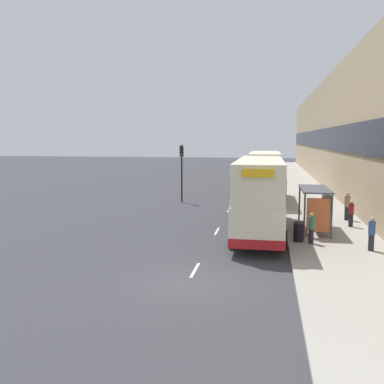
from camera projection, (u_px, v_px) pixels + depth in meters
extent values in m
plane|color=#38383D|center=(187.00, 284.00, 16.19)|extent=(220.00, 220.00, 0.00)
cube|color=#A39E93|center=(297.00, 183.00, 52.65)|extent=(5.00, 93.00, 0.14)
cube|color=tan|center=(333.00, 133.00, 51.21)|extent=(3.00, 93.00, 12.19)
cube|color=black|center=(320.00, 139.00, 51.55)|extent=(0.12, 89.28, 2.19)
cube|color=silver|center=(195.00, 270.00, 17.85)|extent=(0.12, 2.00, 0.01)
cube|color=silver|center=(217.00, 231.00, 25.37)|extent=(0.12, 2.00, 0.01)
cube|color=silver|center=(229.00, 210.00, 32.90)|extent=(0.12, 2.00, 0.01)
cube|color=silver|center=(236.00, 197.00, 40.43)|extent=(0.12, 2.00, 0.01)
cube|color=silver|center=(241.00, 188.00, 47.95)|extent=(0.12, 2.00, 0.01)
cube|color=#4C4C51|center=(315.00, 189.00, 24.66)|extent=(1.60, 4.20, 0.08)
cylinder|color=#4C4C51|center=(305.00, 216.00, 22.98)|extent=(0.10, 0.10, 2.40)
cylinder|color=#4C4C51|center=(299.00, 205.00, 26.89)|extent=(0.10, 0.10, 2.40)
cylinder|color=#4C4C51|center=(332.00, 217.00, 22.74)|extent=(0.10, 0.10, 2.40)
cylinder|color=#4C4C51|center=(322.00, 205.00, 26.65)|extent=(0.10, 0.10, 2.40)
cube|color=#99A8B2|center=(326.00, 208.00, 24.68)|extent=(0.04, 3.68, 1.92)
cube|color=#D86633|center=(318.00, 215.00, 22.91)|extent=(1.19, 0.10, 1.82)
cube|color=maroon|center=(318.00, 223.00, 24.87)|extent=(0.36, 2.80, 0.08)
cube|color=beige|center=(259.00, 210.00, 24.45)|extent=(2.55, 10.99, 1.85)
cube|color=beige|center=(260.00, 177.00, 24.22)|extent=(2.50, 10.66, 1.95)
cube|color=#B2191E|center=(259.00, 222.00, 24.54)|extent=(2.58, 11.04, 0.45)
cube|color=#2D3847|center=(260.00, 203.00, 24.41)|extent=(2.58, 10.33, 0.81)
cube|color=#2D3847|center=(260.00, 178.00, 24.23)|extent=(2.55, 10.33, 0.94)
cube|color=yellow|center=(258.00, 173.00, 18.80)|extent=(1.40, 0.08, 0.36)
cylinder|color=black|center=(241.00, 214.00, 28.44)|extent=(0.30, 1.00, 1.00)
cylinder|color=black|center=(280.00, 215.00, 27.99)|extent=(0.30, 1.00, 1.00)
cylinder|color=black|center=(232.00, 238.00, 21.46)|extent=(0.30, 1.00, 1.00)
cylinder|color=black|center=(284.00, 240.00, 21.02)|extent=(0.30, 1.00, 1.00)
cube|color=beige|center=(264.00, 186.00, 36.90)|extent=(2.55, 10.19, 1.85)
cube|color=beige|center=(265.00, 164.00, 36.67)|extent=(2.50, 9.88, 1.95)
cube|color=#B2191E|center=(264.00, 194.00, 36.99)|extent=(2.58, 10.24, 0.45)
cube|color=#2D3847|center=(264.00, 182.00, 36.86)|extent=(2.58, 9.58, 0.81)
cube|color=#2D3847|center=(265.00, 165.00, 36.68)|extent=(2.55, 9.58, 0.94)
cube|color=yellow|center=(264.00, 159.00, 31.63)|extent=(1.40, 0.08, 0.36)
cylinder|color=black|center=(251.00, 191.00, 40.62)|extent=(0.30, 1.00, 1.00)
cylinder|color=black|center=(278.00, 192.00, 40.18)|extent=(0.30, 1.00, 1.00)
cylinder|color=black|center=(248.00, 201.00, 34.15)|extent=(0.30, 1.00, 1.00)
cylinder|color=black|center=(280.00, 202.00, 33.71)|extent=(0.30, 1.00, 1.00)
cube|color=maroon|center=(269.00, 166.00, 76.11)|extent=(1.87, 4.02, 0.81)
cube|color=#2D3847|center=(270.00, 162.00, 75.82)|extent=(1.65, 1.93, 0.66)
cylinder|color=black|center=(264.00, 167.00, 77.54)|extent=(0.20, 0.60, 0.60)
cylinder|color=black|center=(275.00, 168.00, 77.21)|extent=(0.20, 0.60, 0.60)
cylinder|color=black|center=(264.00, 168.00, 75.10)|extent=(0.20, 0.60, 0.60)
cylinder|color=black|center=(275.00, 169.00, 74.77)|extent=(0.20, 0.60, 0.60)
cube|color=silver|center=(266.00, 169.00, 68.18)|extent=(1.73, 3.85, 0.83)
cube|color=#2D3847|center=(266.00, 164.00, 67.89)|extent=(1.52, 1.85, 0.68)
cylinder|color=black|center=(260.00, 171.00, 69.54)|extent=(0.20, 0.60, 0.60)
cylinder|color=black|center=(271.00, 171.00, 69.24)|extent=(0.20, 0.60, 0.60)
cylinder|color=black|center=(260.00, 172.00, 67.21)|extent=(0.20, 0.60, 0.60)
cylinder|color=black|center=(271.00, 172.00, 66.91)|extent=(0.20, 0.60, 0.60)
cylinder|color=#23232D|center=(351.00, 220.00, 25.95)|extent=(0.26, 0.26, 0.77)
cylinder|color=maroon|center=(351.00, 209.00, 25.86)|extent=(0.32, 0.32, 0.64)
sphere|color=tan|center=(352.00, 202.00, 25.81)|extent=(0.21, 0.21, 0.21)
cylinder|color=#23232D|center=(311.00, 236.00, 21.80)|extent=(0.26, 0.26, 0.75)
cylinder|color=#337260|center=(311.00, 223.00, 21.72)|extent=(0.31, 0.31, 0.63)
sphere|color=tan|center=(312.00, 215.00, 21.67)|extent=(0.20, 0.20, 0.20)
cylinder|color=#23232D|center=(319.00, 218.00, 26.82)|extent=(0.26, 0.26, 0.77)
cylinder|color=#337260|center=(319.00, 207.00, 26.74)|extent=(0.32, 0.32, 0.64)
sphere|color=tan|center=(319.00, 200.00, 26.68)|extent=(0.21, 0.21, 0.21)
cylinder|color=#23232D|center=(347.00, 213.00, 28.06)|extent=(0.30, 0.30, 0.88)
cylinder|color=#997F51|center=(347.00, 201.00, 27.96)|extent=(0.37, 0.37, 0.74)
sphere|color=tan|center=(348.00, 194.00, 27.90)|extent=(0.24, 0.24, 0.24)
cylinder|color=#23232D|center=(371.00, 243.00, 20.39)|extent=(0.27, 0.27, 0.78)
cylinder|color=navy|center=(372.00, 228.00, 20.31)|extent=(0.32, 0.32, 0.65)
sphere|color=tan|center=(372.00, 219.00, 20.25)|extent=(0.21, 0.21, 0.21)
cylinder|color=black|center=(299.00, 232.00, 22.24)|extent=(0.52, 0.52, 0.95)
cylinder|color=#2D2D33|center=(299.00, 222.00, 22.17)|extent=(0.55, 0.55, 0.10)
cylinder|color=black|center=(182.00, 174.00, 36.73)|extent=(0.14, 0.14, 4.95)
cube|color=black|center=(182.00, 151.00, 36.44)|extent=(0.30, 0.24, 0.90)
sphere|color=#2D2D2D|center=(181.00, 148.00, 36.29)|extent=(0.16, 0.16, 0.16)
sphere|color=#2D2D2D|center=(181.00, 151.00, 36.32)|extent=(0.16, 0.16, 0.16)
sphere|color=#19D84C|center=(181.00, 154.00, 36.36)|extent=(0.16, 0.16, 0.16)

